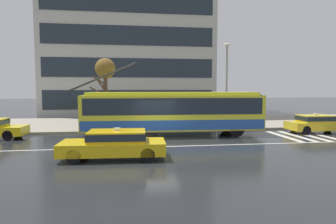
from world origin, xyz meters
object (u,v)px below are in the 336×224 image
pedestrian_approaching_curb (219,105)px  street_tree_bare (105,72)px  taxi_ahead_of_bus (317,123)px  street_lamp (227,78)px  taxi_oncoming_near (115,143)px  trolleybus (173,112)px  pedestrian_at_shelter (157,107)px  bus_shelter (142,102)px

pedestrian_approaching_curb → street_tree_bare: (-9.08, -0.09, 2.64)m
taxi_ahead_of_bus → street_lamp: size_ratio=0.65×
taxi_ahead_of_bus → taxi_oncoming_near: (-14.00, -5.81, 0.00)m
street_lamp → taxi_ahead_of_bus: bearing=-26.7°
pedestrian_approaching_curb → trolleybus: bearing=-141.3°
trolleybus → pedestrian_approaching_curb: trolleybus is taller
taxi_oncoming_near → street_tree_bare: (-1.10, 9.56, 3.74)m
taxi_oncoming_near → pedestrian_approaching_curb: (7.98, 9.65, 1.10)m
trolleybus → street_tree_bare: bearing=144.0°
street_lamp → trolleybus: bearing=-151.0°
street_tree_bare → street_lamp: bearing=-5.2°
taxi_ahead_of_bus → street_tree_bare: size_ratio=0.79×
pedestrian_at_shelter → taxi_oncoming_near: bearing=-107.5°
street_tree_bare → taxi_ahead_of_bus: bearing=-13.9°
taxi_ahead_of_bus → pedestrian_approaching_curb: bearing=147.5°
taxi_oncoming_near → street_tree_bare: bearing=96.5°
trolleybus → bus_shelter: 4.30m
pedestrian_at_shelter → pedestrian_approaching_curb: 5.31m
pedestrian_at_shelter → street_tree_bare: (-3.85, 0.82, 2.65)m
bus_shelter → street_lamp: size_ratio=0.54×
trolleybus → taxi_oncoming_near: bearing=-120.5°
pedestrian_at_shelter → bus_shelter: bearing=129.8°
taxi_oncoming_near → street_lamp: (8.24, 8.70, 3.30)m
street_tree_bare → pedestrian_approaching_curb: bearing=0.6°
pedestrian_approaching_curb → street_tree_bare: bearing=-179.4°
trolleybus → street_lamp: size_ratio=2.00×
bus_shelter → pedestrian_at_shelter: bus_shelter is taller
taxi_oncoming_near → street_lamp: 12.43m
taxi_ahead_of_bus → street_lamp: bearing=153.3°
bus_shelter → street_lamp: bearing=-11.0°
bus_shelter → pedestrian_approaching_curb: size_ratio=1.74×
trolleybus → pedestrian_at_shelter: (-0.86, 2.60, 0.19)m
taxi_oncoming_near → bus_shelter: size_ratio=1.35×
bus_shelter → taxi_ahead_of_bus: bearing=-18.7°
pedestrian_at_shelter → street_lamp: street_lamp is taller
trolleybus → street_lamp: 5.81m
taxi_ahead_of_bus → taxi_oncoming_near: 15.15m
trolleybus → street_tree_bare: (-4.70, 3.42, 2.84)m
trolleybus → street_tree_bare: 6.47m
pedestrian_approaching_curb → street_lamp: 2.41m
trolleybus → taxi_ahead_of_bus: size_ratio=3.08×
trolleybus → pedestrian_at_shelter: bearing=108.3°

